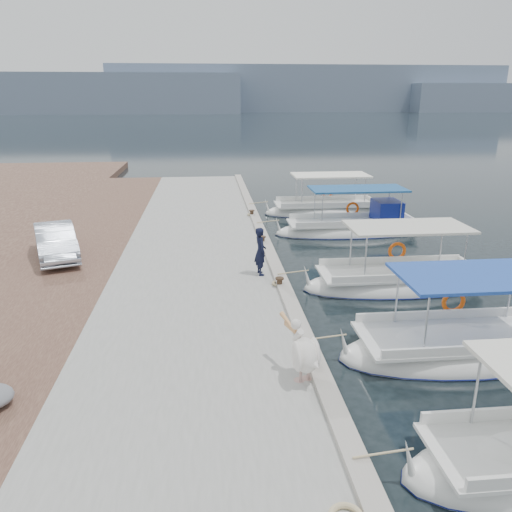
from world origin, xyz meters
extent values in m
plane|color=black|center=(0.00, 0.00, 0.00)|extent=(400.00, 400.00, 0.00)
cube|color=gray|center=(-3.00, 5.00, 0.25)|extent=(6.00, 40.00, 0.50)
cube|color=#9D968B|center=(-0.22, 5.00, 0.56)|extent=(0.44, 40.00, 0.12)
cube|color=#51342A|center=(-8.00, 5.00, 0.25)|extent=(4.00, 40.00, 0.50)
cube|color=slate|center=(-60.00, 190.00, 7.00)|extent=(140.00, 40.00, 14.00)
cube|color=slate|center=(40.00, 210.00, 9.00)|extent=(160.00, 40.00, 18.00)
ellipsoid|color=silver|center=(3.80, -2.49, 0.05)|extent=(6.39, 2.46, 1.30)
ellipsoid|color=navy|center=(3.80, -2.49, 0.03)|extent=(6.42, 2.51, 0.22)
cube|color=silver|center=(3.80, -2.49, 0.55)|extent=(5.24, 2.12, 0.08)
cube|color=#2148A9|center=(3.96, -2.49, 2.19)|extent=(3.84, 2.26, 0.08)
cylinder|color=silver|center=(2.36, -3.42, 1.35)|extent=(0.05, 0.05, 1.60)
torus|color=#E4510C|center=(4.10, -1.32, 1.00)|extent=(0.68, 0.12, 0.68)
ellipsoid|color=silver|center=(3.97, 2.33, 0.05)|extent=(6.75, 2.27, 1.30)
ellipsoid|color=navy|center=(3.97, 2.33, 0.03)|extent=(6.78, 2.32, 0.22)
cube|color=silver|center=(3.97, 2.33, 0.55)|extent=(5.53, 1.95, 0.08)
cube|color=silver|center=(4.14, 2.33, 2.19)|extent=(4.05, 2.09, 0.08)
cylinder|color=silver|center=(2.46, 1.47, 1.35)|extent=(0.05, 0.05, 1.60)
torus|color=#E4510C|center=(4.27, 3.41, 1.00)|extent=(0.68, 0.12, 0.68)
ellipsoid|color=silver|center=(4.37, 9.54, 0.05)|extent=(7.53, 2.20, 1.30)
ellipsoid|color=navy|center=(4.37, 9.54, 0.03)|extent=(7.57, 2.24, 0.22)
cube|color=silver|center=(4.37, 9.54, 0.55)|extent=(6.18, 1.89, 0.08)
cube|color=#1C508C|center=(4.55, 9.54, 2.19)|extent=(4.52, 2.02, 0.08)
cylinder|color=silver|center=(2.67, 8.72, 1.35)|extent=(0.05, 0.05, 1.60)
torus|color=#E4510C|center=(4.67, 10.58, 1.00)|extent=(0.68, 0.12, 0.68)
cube|color=navy|center=(6.06, 9.54, 1.10)|extent=(1.20, 1.54, 1.00)
ellipsoid|color=silver|center=(4.12, 13.91, 0.05)|extent=(7.03, 2.36, 1.30)
ellipsoid|color=navy|center=(4.12, 13.91, 0.03)|extent=(7.07, 2.41, 0.22)
cube|color=silver|center=(4.12, 13.91, 0.55)|extent=(5.77, 2.03, 0.08)
cube|color=white|center=(4.29, 13.91, 2.19)|extent=(4.22, 2.17, 0.08)
cylinder|color=silver|center=(2.53, 13.03, 1.35)|extent=(0.05, 0.05, 1.60)
torus|color=#E4510C|center=(4.42, 15.03, 1.00)|extent=(0.68, 0.12, 0.68)
cylinder|color=black|center=(-0.35, -3.50, 0.65)|extent=(0.18, 0.18, 0.30)
cylinder|color=black|center=(-0.35, -3.50, 0.80)|extent=(0.28, 0.28, 0.05)
cylinder|color=black|center=(-0.35, 1.50, 0.65)|extent=(0.18, 0.18, 0.30)
cylinder|color=black|center=(-0.35, 1.50, 0.80)|extent=(0.28, 0.28, 0.05)
cylinder|color=black|center=(-0.35, 6.50, 0.65)|extent=(0.18, 0.18, 0.30)
cylinder|color=black|center=(-0.35, 6.50, 0.80)|extent=(0.28, 0.28, 0.05)
cylinder|color=black|center=(-0.35, 11.50, 0.65)|extent=(0.18, 0.18, 0.30)
cylinder|color=black|center=(-0.35, 11.50, 0.80)|extent=(0.28, 0.28, 0.05)
cylinder|color=tan|center=(-0.69, -4.10, 0.69)|extent=(0.06, 0.06, 0.39)
cylinder|color=tan|center=(-0.51, -4.03, 0.69)|extent=(0.06, 0.06, 0.39)
ellipsoid|color=silver|center=(-0.60, -4.06, 1.12)|extent=(0.82, 1.04, 0.72)
cylinder|color=silver|center=(-0.71, -3.75, 1.43)|extent=(0.25, 0.36, 0.38)
sphere|color=silver|center=(-0.74, -3.64, 1.65)|extent=(0.24, 0.24, 0.24)
cone|color=#EAA566|center=(-0.85, -3.30, 1.54)|extent=(0.33, 0.70, 0.28)
imported|color=black|center=(-0.84, 2.79, 1.34)|extent=(0.50, 0.67, 1.67)
imported|color=silver|center=(-8.38, 5.37, 1.15)|extent=(2.62, 4.16, 1.29)
camera|label=1|loc=(-2.59, -13.45, 6.43)|focal=35.00mm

